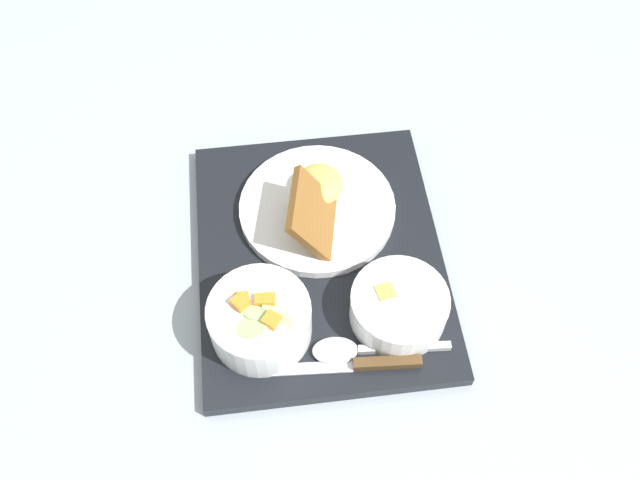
# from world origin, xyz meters

# --- Properties ---
(ground_plane) EXTENTS (4.00, 4.00, 0.00)m
(ground_plane) POSITION_xyz_m (0.00, 0.00, 0.00)
(ground_plane) COLOR #99A3AD
(serving_tray) EXTENTS (0.41, 0.34, 0.02)m
(serving_tray) POSITION_xyz_m (0.00, 0.00, 0.01)
(serving_tray) COLOR black
(serving_tray) RESTS_ON ground_plane
(bowl_salad) EXTENTS (0.12, 0.12, 0.07)m
(bowl_salad) POSITION_xyz_m (-0.10, 0.09, 0.05)
(bowl_salad) COLOR white
(bowl_salad) RESTS_ON serving_tray
(bowl_soup) EXTENTS (0.12, 0.12, 0.05)m
(bowl_soup) POSITION_xyz_m (-0.11, -0.08, 0.05)
(bowl_soup) COLOR white
(bowl_soup) RESTS_ON serving_tray
(plate_main) EXTENTS (0.21, 0.21, 0.09)m
(plate_main) POSITION_xyz_m (0.07, -0.01, 0.03)
(plate_main) COLOR white
(plate_main) RESTS_ON serving_tray
(knife) EXTENTS (0.04, 0.20, 0.01)m
(knife) POSITION_xyz_m (-0.17, -0.02, 0.02)
(knife) COLOR silver
(knife) RESTS_ON serving_tray
(spoon) EXTENTS (0.04, 0.17, 0.01)m
(spoon) POSITION_xyz_m (-0.15, -0.02, 0.02)
(spoon) COLOR silver
(spoon) RESTS_ON serving_tray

